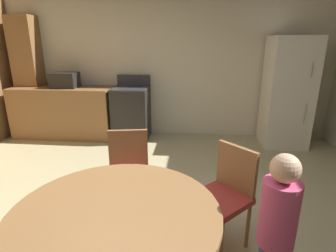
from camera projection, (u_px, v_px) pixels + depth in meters
The scene contains 11 objects.
ground_plane at pixel (136, 237), 2.40m from camera, with size 14.00×14.00×0.00m, color tan.
wall_back at pixel (167, 60), 4.77m from camera, with size 6.04×0.12×2.70m, color beige.
kitchen_counter at pixel (64, 112), 4.83m from camera, with size 1.77×0.60×0.90m, color olive.
pantry_column at pixel (30, 77), 4.87m from camera, with size 0.44×0.36×2.10m, color olive.
oven_range at pixel (132, 113), 4.72m from camera, with size 0.60×0.60×1.10m.
refrigerator at pixel (287, 93), 4.31m from camera, with size 0.68×0.68×1.76m.
microwave at pixel (65, 80), 4.64m from camera, with size 0.44×0.32×0.26m, color black.
dining_table at pixel (117, 233), 1.57m from camera, with size 1.21×1.21×0.76m.
chair_north at pixel (128, 170), 2.55m from camera, with size 0.46×0.46×0.87m.
chair_northeast at pixel (226, 191), 2.20m from camera, with size 0.57×0.57×0.87m.
person_child at pixel (276, 232), 1.62m from camera, with size 0.25×0.25×1.09m.
Camera 1 is at (0.47, -1.95, 1.68)m, focal length 28.54 mm.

